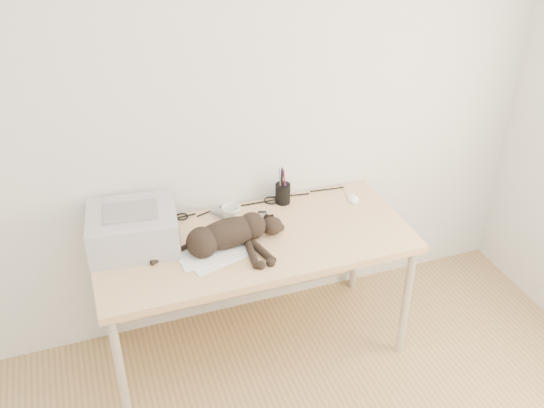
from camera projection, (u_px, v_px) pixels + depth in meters
name	position (u px, v px, depth m)	size (l,w,h in m)	color
wall_back	(230.00, 108.00, 3.04)	(3.50, 3.50, 0.00)	silver
desk	(249.00, 250.00, 3.19)	(1.60, 0.70, 0.74)	#E1C083
printer	(133.00, 228.00, 2.95)	(0.46, 0.41, 0.20)	#AAA9AE
papers	(213.00, 253.00, 2.93)	(0.36, 0.29, 0.01)	white
cat	(226.00, 236.00, 2.95)	(0.69, 0.32, 0.16)	black
mug	(231.00, 215.00, 3.15)	(0.10, 0.10, 0.09)	white
pen_cup	(283.00, 193.00, 3.31)	(0.08, 0.08, 0.21)	black
remote_grey	(226.00, 216.00, 3.21)	(0.05, 0.20, 0.02)	gray
remote_black	(262.00, 221.00, 3.17)	(0.05, 0.16, 0.02)	black
mouse	(353.00, 197.00, 3.36)	(0.06, 0.10, 0.03)	white
cable_tangle	(236.00, 207.00, 3.29)	(1.36, 0.08, 0.01)	black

